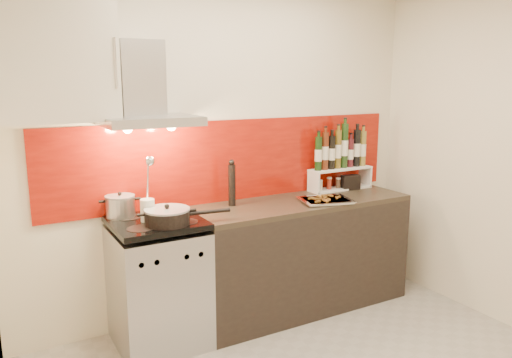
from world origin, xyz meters
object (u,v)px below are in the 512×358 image
counter (300,254)px  stock_pot (120,206)px  range_stove (159,284)px  pepper_mill (232,183)px  saute_pan (168,216)px  baking_tray (325,200)px

counter → stock_pot: bearing=172.1°
range_stove → stock_pot: size_ratio=4.45×
range_stove → stock_pot: bearing=133.5°
pepper_mill → stock_pot: bearing=175.5°
range_stove → counter: (1.20, 0.00, 0.01)m
range_stove → saute_pan: bearing=-73.7°
counter → baking_tray: 0.50m
baking_tray → pepper_mill: bearing=159.0°
pepper_mill → range_stove: bearing=-168.4°
saute_pan → stock_pot: bearing=124.3°
pepper_mill → counter: bearing=-13.0°
stock_pot → pepper_mill: 0.84m
counter → range_stove: bearing=-179.8°
range_stove → stock_pot: 0.61m
range_stove → counter: range_stove is taller
range_stove → pepper_mill: pepper_mill is taller
baking_tray → saute_pan: bearing=-179.8°
counter → saute_pan: saute_pan is taller
stock_pot → baking_tray: (1.52, -0.33, -0.07)m
range_stove → pepper_mill: bearing=11.6°
stock_pot → saute_pan: stock_pot is taller
stock_pot → saute_pan: bearing=-55.7°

